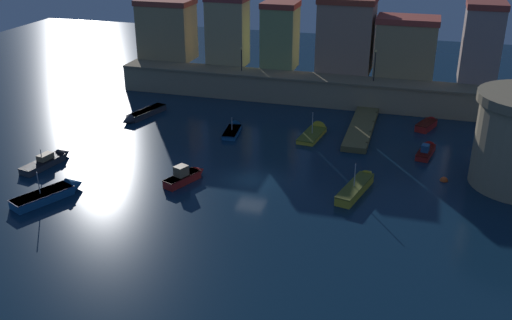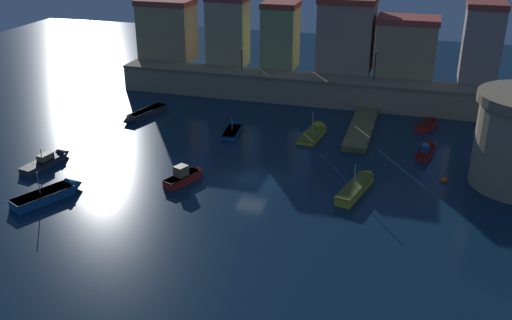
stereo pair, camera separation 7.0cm
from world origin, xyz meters
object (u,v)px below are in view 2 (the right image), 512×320
at_px(moored_boat_0, 54,192).
at_px(moored_boat_4, 234,129).
at_px(moored_boat_1, 142,115).
at_px(moored_boat_3, 427,150).
at_px(moored_boat_5, 186,176).
at_px(quay_lamp_1, 375,61).
at_px(moored_boat_8, 358,185).
at_px(moored_boat_2, 316,131).
at_px(moored_boat_7, 428,124).
at_px(mooring_buoy_0, 444,181).
at_px(moored_boat_6, 50,160).
at_px(quay_lamp_0, 242,55).

height_order(moored_boat_0, moored_boat_4, moored_boat_0).
xyz_separation_m(moored_boat_0, moored_boat_1, (-2.02, 20.45, -0.04)).
xyz_separation_m(moored_boat_3, moored_boat_5, (-20.62, -12.79, 0.17)).
distance_m(quay_lamp_1, moored_boat_8, 23.72).
bearing_deg(moored_boat_5, moored_boat_4, 21.67).
height_order(moored_boat_2, moored_boat_3, moored_boat_2).
relative_size(moored_boat_1, moored_boat_8, 0.96).
distance_m(quay_lamp_1, moored_boat_4, 19.27).
bearing_deg(moored_boat_7, mooring_buoy_0, -151.64).
xyz_separation_m(moored_boat_1, moored_boat_4, (11.73, -1.14, -0.12)).
distance_m(moored_boat_1, moored_boat_6, 14.72).
relative_size(moored_boat_0, moored_boat_5, 1.38).
bearing_deg(moored_boat_6, moored_boat_0, -132.84).
xyz_separation_m(moored_boat_2, moored_boat_6, (-22.94, -15.20, 0.14)).
height_order(moored_boat_6, moored_boat_8, moored_boat_8).
xyz_separation_m(moored_boat_7, moored_boat_8, (-5.45, -17.76, 0.02)).
bearing_deg(quay_lamp_1, quay_lamp_0, 180.00).
distance_m(quay_lamp_0, quay_lamp_1, 16.65).
xyz_separation_m(moored_boat_3, moored_boat_8, (-5.54, -10.16, 0.07)).
distance_m(quay_lamp_0, moored_boat_1, 15.12).
bearing_deg(moored_boat_4, moored_boat_8, -132.10).
bearing_deg(moored_boat_0, moored_boat_8, -45.23).
bearing_deg(quay_lamp_1, moored_boat_1, -156.04).
distance_m(moored_boat_0, moored_boat_6, 7.40).
xyz_separation_m(moored_boat_0, moored_boat_7, (30.13, 26.42, 0.02)).
relative_size(moored_boat_8, mooring_buoy_0, 10.22).
height_order(moored_boat_4, moored_boat_8, moored_boat_8).
bearing_deg(moored_boat_7, moored_boat_8, -175.95).
height_order(moored_boat_1, moored_boat_7, moored_boat_7).
bearing_deg(moored_boat_0, moored_boat_1, 31.08).
relative_size(moored_boat_2, moored_boat_4, 1.23).
height_order(moored_boat_0, moored_boat_3, moored_boat_0).
height_order(quay_lamp_0, moored_boat_2, quay_lamp_0).
distance_m(quay_lamp_0, moored_boat_5, 26.30).
bearing_deg(moored_boat_5, quay_lamp_0, 28.56).
bearing_deg(moored_boat_4, moored_boat_3, -98.03).
xyz_separation_m(quay_lamp_0, moored_boat_8, (17.98, -23.06, -4.97)).
bearing_deg(moored_boat_0, moored_boat_6, 62.28).
bearing_deg(moored_boat_1, moored_boat_0, 20.77).
height_order(quay_lamp_1, moored_boat_5, quay_lamp_1).
height_order(moored_boat_0, mooring_buoy_0, moored_boat_0).
height_order(moored_boat_1, mooring_buoy_0, moored_boat_1).
bearing_deg(moored_boat_3, moored_boat_1, 97.93).
relative_size(moored_boat_0, moored_boat_4, 1.27).
bearing_deg(moored_boat_4, moored_boat_1, 77.76).
bearing_deg(moored_boat_3, moored_boat_4, 99.47).
xyz_separation_m(moored_boat_2, mooring_buoy_0, (13.38, -8.46, -0.26)).
bearing_deg(moored_boat_6, moored_boat_5, -79.24).
xyz_separation_m(moored_boat_0, moored_boat_2, (18.50, 21.13, -0.15)).
xyz_separation_m(moored_boat_4, moored_boat_8, (14.98, -10.65, 0.19)).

